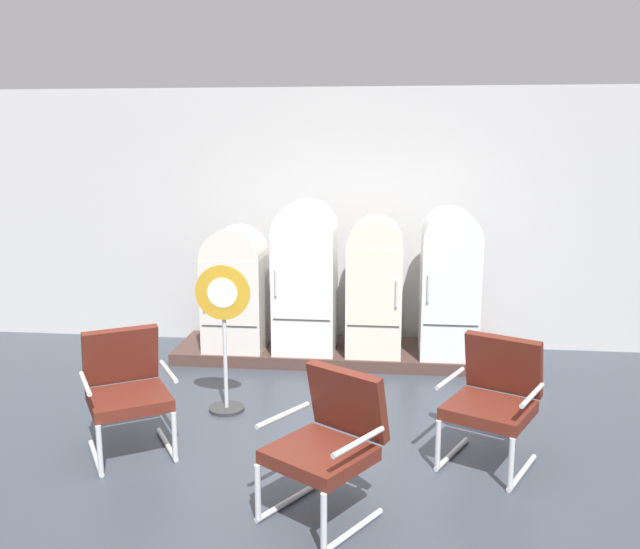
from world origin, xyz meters
The scene contains 11 objects.
ground centered at (0.00, 0.00, -0.03)m, with size 12.00×10.00×0.05m, color #373D47.
back_wall centered at (0.00, 3.66, 1.51)m, with size 11.76×0.12×2.99m.
display_plinth centered at (0.00, 3.02, 0.06)m, with size 3.64×0.95×0.13m, color #4C342E.
refrigerator_0 centered at (-1.15, 2.89, 0.84)m, with size 0.65×0.64×1.35m.
refrigerator_1 centered at (-0.37, 2.89, 1.00)m, with size 0.66×0.62×1.64m.
refrigerator_2 centered at (0.38, 2.92, 0.91)m, with size 0.59×0.69×1.47m.
refrigerator_3 centered at (1.17, 2.92, 0.97)m, with size 0.60×0.69×1.58m.
armchair_left centered at (-1.47, 0.60, 0.52)m, with size 0.85×0.88×0.95m.
armchair_right centered at (1.34, 0.70, 0.52)m, with size 0.83×0.86×0.95m.
armchair_center centered at (0.18, -0.16, 0.52)m, with size 0.86×0.88×0.95m.
sign_stand centered at (-0.90, 1.42, 0.67)m, with size 0.49×0.32×1.34m.
Camera 1 is at (0.57, -4.17, 2.40)m, focal length 37.77 mm.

